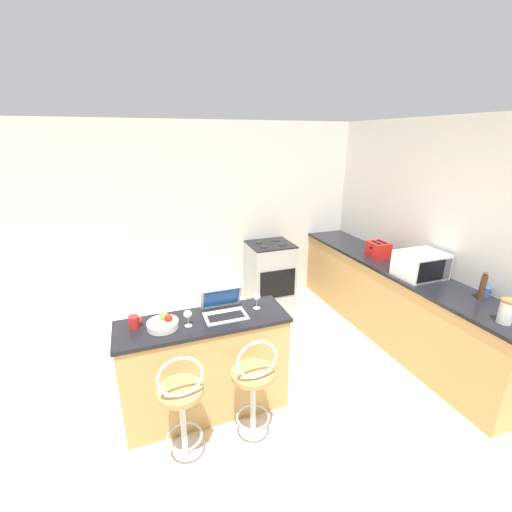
# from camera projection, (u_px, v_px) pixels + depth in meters

# --- Properties ---
(ground_plane) EXTENTS (20.00, 20.00, 0.00)m
(ground_plane) POSITION_uv_depth(u_px,v_px,m) (271.00, 454.00, 2.72)
(ground_plane) COLOR beige
(wall_back) EXTENTS (12.00, 0.06, 2.60)m
(wall_back) POSITION_uv_depth(u_px,v_px,m) (196.00, 219.00, 4.77)
(wall_back) COLOR silver
(wall_back) RESTS_ON ground_plane
(breakfast_bar) EXTENTS (1.44, 0.48, 0.93)m
(breakfast_bar) POSITION_uv_depth(u_px,v_px,m) (206.00, 366.00, 3.03)
(breakfast_bar) COLOR tan
(breakfast_bar) RESTS_ON ground_plane
(counter_right) EXTENTS (0.60, 3.29, 0.93)m
(counter_right) POSITION_uv_depth(u_px,v_px,m) (391.00, 300.00, 4.24)
(counter_right) COLOR tan
(counter_right) RESTS_ON ground_plane
(bar_stool_near) EXTENTS (0.40, 0.40, 1.01)m
(bar_stool_near) POSITION_uv_depth(u_px,v_px,m) (182.00, 413.00, 2.51)
(bar_stool_near) COLOR silver
(bar_stool_near) RESTS_ON ground_plane
(bar_stool_far) EXTENTS (0.40, 0.40, 1.01)m
(bar_stool_far) POSITION_uv_depth(u_px,v_px,m) (254.00, 394.00, 2.69)
(bar_stool_far) COLOR silver
(bar_stool_far) RESTS_ON ground_plane
(laptop) EXTENTS (0.36, 0.29, 0.22)m
(laptop) POSITION_uv_depth(u_px,v_px,m) (224.00, 308.00, 2.95)
(laptop) COLOR silver
(laptop) RESTS_ON breakfast_bar
(microwave) EXTENTS (0.49, 0.38, 0.28)m
(microwave) POSITION_uv_depth(u_px,v_px,m) (421.00, 265.00, 3.71)
(microwave) COLOR white
(microwave) RESTS_ON counter_right
(toaster) EXTENTS (0.24, 0.25, 0.20)m
(toaster) POSITION_uv_depth(u_px,v_px,m) (378.00, 250.00, 4.34)
(toaster) COLOR red
(toaster) RESTS_ON counter_right
(stove_range) EXTENTS (0.62, 0.58, 0.94)m
(stove_range) POSITION_uv_depth(u_px,v_px,m) (270.00, 274.00, 5.07)
(stove_range) COLOR #9EA3A8
(stove_range) RESTS_ON ground_plane
(mug_blue) EXTENTS (0.10, 0.09, 0.10)m
(mug_blue) POSITION_uv_depth(u_px,v_px,m) (484.00, 292.00, 3.28)
(mug_blue) COLOR #2D51AD
(mug_blue) RESTS_ON counter_right
(storage_jar) EXTENTS (0.12, 0.12, 0.21)m
(storage_jar) POSITION_uv_depth(u_px,v_px,m) (506.00, 311.00, 2.79)
(storage_jar) COLOR silver
(storage_jar) RESTS_ON counter_right
(fruit_bowl) EXTENTS (0.25, 0.25, 0.11)m
(fruit_bowl) POSITION_uv_depth(u_px,v_px,m) (163.00, 323.00, 2.75)
(fruit_bowl) COLOR silver
(fruit_bowl) RESTS_ON breakfast_bar
(wine_glass_short) EXTENTS (0.06, 0.06, 0.14)m
(wine_glass_short) POSITION_uv_depth(u_px,v_px,m) (257.00, 298.00, 3.03)
(wine_glass_short) COLOR silver
(wine_glass_short) RESTS_ON breakfast_bar
(wine_glass_tall) EXTENTS (0.07, 0.07, 0.14)m
(wine_glass_tall) POSITION_uv_depth(u_px,v_px,m) (188.00, 315.00, 2.75)
(wine_glass_tall) COLOR silver
(wine_glass_tall) RESTS_ON breakfast_bar
(mug_red) EXTENTS (0.10, 0.08, 0.10)m
(mug_red) POSITION_uv_depth(u_px,v_px,m) (134.00, 322.00, 2.74)
(mug_red) COLOR red
(mug_red) RESTS_ON breakfast_bar
(pepper_mill) EXTENTS (0.05, 0.05, 0.28)m
(pepper_mill) POSITION_uv_depth(u_px,v_px,m) (483.00, 286.00, 3.19)
(pepper_mill) COLOR #4C2D19
(pepper_mill) RESTS_ON counter_right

